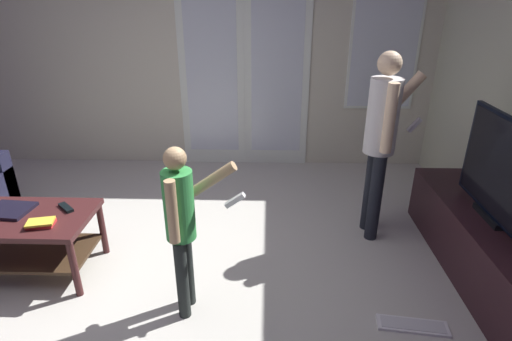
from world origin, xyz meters
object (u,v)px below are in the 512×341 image
person_child (182,219)px  loose_keyboard (413,325)px  person_adult (382,132)px  book_stack (41,223)px  tv_stand (481,246)px  flat_screen_tv (501,171)px  tv_remote_black (66,208)px  laptop_closed (9,210)px  coffee_table (28,232)px

person_child → loose_keyboard: size_ratio=2.56×
person_adult → book_stack: (-2.46, -0.75, -0.43)m
person_adult → book_stack: bearing=-163.0°
tv_stand → flat_screen_tv: size_ratio=1.88×
person_child → book_stack: 1.08m
person_child → tv_remote_black: size_ratio=6.83×
tv_stand → book_stack: bearing=-176.1°
laptop_closed → tv_remote_black: size_ratio=1.79×
person_adult → flat_screen_tv: bearing=-38.2°
person_adult → tv_remote_black: bearing=-167.9°
person_child → laptop_closed: bearing=162.8°
flat_screen_tv → loose_keyboard: flat_screen_tv is taller
flat_screen_tv → laptop_closed: flat_screen_tv is taller
flat_screen_tv → person_child: size_ratio=0.82×
flat_screen_tv → book_stack: (-3.14, -0.22, -0.34)m
flat_screen_tv → book_stack: bearing=-176.0°
tv_remote_black → book_stack: (-0.06, -0.24, 0.01)m
loose_keyboard → laptop_closed: 2.92m
loose_keyboard → tv_stand: bearing=41.5°
tv_stand → laptop_closed: size_ratio=5.92×
person_adult → laptop_closed: (-2.79, -0.57, -0.44)m
loose_keyboard → tv_remote_black: 2.55m
flat_screen_tv → person_child: (-2.10, -0.45, -0.15)m
loose_keyboard → book_stack: bearing=171.8°
tv_remote_black → book_stack: bearing=-61.7°
person_adult → tv_remote_black: (-2.40, -0.51, -0.44)m
laptop_closed → tv_stand: bearing=5.6°
person_child → tv_remote_black: 1.10m
person_child → book_stack: person_child is taller
flat_screen_tv → laptop_closed: bearing=-179.5°
flat_screen_tv → laptop_closed: size_ratio=3.14×
flat_screen_tv → tv_stand: bearing=-65.2°
tv_stand → person_adult: size_ratio=1.15×
laptop_closed → book_stack: book_stack is taller
tv_stand → tv_remote_black: size_ratio=10.57×
tv_stand → book_stack: size_ratio=9.18×
flat_screen_tv → laptop_closed: 3.49m
coffee_table → tv_stand: size_ratio=0.52×
tv_remote_black → book_stack: size_ratio=0.87×
coffee_table → laptop_closed: 0.21m
person_child → laptop_closed: (-1.37, 0.42, -0.20)m
laptop_closed → tv_remote_black: bearing=12.9°
person_child → tv_stand: bearing=12.1°
flat_screen_tv → book_stack: 3.16m
person_adult → person_child: person_adult is taller
person_adult → loose_keyboard: bearing=-88.4°
laptop_closed → flat_screen_tv: bearing=5.7°
tv_stand → loose_keyboard: bearing=-138.5°
person_child → tv_remote_black: person_child is taller
person_child → tv_remote_black: (-0.97, 0.48, -0.20)m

